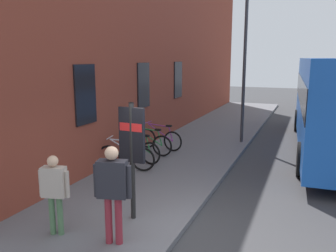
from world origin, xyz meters
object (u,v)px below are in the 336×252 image
Objects in this scene: bicycle_nearest_sign at (148,144)px; bicycle_leaning_wall at (160,139)px; pedestrian_crossing_street at (54,187)px; pedestrian_by_facade at (113,185)px; street_lamp at (245,54)px; bicycle_by_door at (126,157)px; transit_info_sign at (132,143)px; bicycle_far_end at (137,150)px.

bicycle_nearest_sign is 0.79m from bicycle_leaning_wall.
pedestrian_crossing_street reaches higher than bicycle_leaning_wall.
street_lamp is (8.53, -0.65, 2.29)m from pedestrian_by_facade.
pedestrian_crossing_street is (-3.83, -0.66, 0.54)m from bicycle_by_door.
bicycle_nearest_sign is 4.93m from transit_info_sign.
pedestrian_crossing_street is at bearing -171.01° from bicycle_far_end.
street_lamp is (3.99, -2.55, 2.98)m from bicycle_far_end.
street_lamp is at bearing -6.11° from transit_info_sign.
pedestrian_crossing_street is (-4.67, -0.74, 0.54)m from bicycle_far_end.
transit_info_sign is 1.35× the size of pedestrian_by_facade.
bicycle_by_door is 4.19m from pedestrian_by_facade.
bicycle_leaning_wall is (0.79, -0.09, 0.00)m from bicycle_nearest_sign.
pedestrian_crossing_street is (-6.36, -0.68, 0.54)m from bicycle_leaning_wall.
bicycle_far_end and bicycle_nearest_sign have the same top height.
street_lamp is (4.82, -2.47, 2.98)m from bicycle_by_door.
pedestrian_crossing_street is at bearing -173.87° from bicycle_leaning_wall.
bicycle_far_end is at bearing 5.47° from bicycle_by_door.
transit_info_sign is (-5.22, -1.69, 1.21)m from bicycle_leaning_wall.
bicycle_far_end is 5.59m from street_lamp.
bicycle_far_end is 0.99× the size of pedestrian_by_facade.
bicycle_by_door and bicycle_far_end have the same top height.
bicycle_by_door is 1.00× the size of bicycle_far_end.
bicycle_leaning_wall is at bearing 17.93° from transit_info_sign.
transit_info_sign is (-3.53, -1.74, 1.21)m from bicycle_far_end.
pedestrian_crossing_street reaches higher than bicycle_nearest_sign.
pedestrian_by_facade is at bearing -157.34° from bicycle_far_end.
bicycle_far_end is at bearing 26.31° from transit_info_sign.
pedestrian_crossing_street is at bearing -172.12° from bicycle_nearest_sign.
bicycle_by_door is at bearing 31.71° from transit_info_sign.
bicycle_far_end is at bearing -177.91° from bicycle_nearest_sign.
pedestrian_crossing_street reaches higher than bicycle_by_door.
pedestrian_by_facade reaches higher than bicycle_far_end.
street_lamp reaches higher than transit_info_sign.
pedestrian_crossing_street is at bearing 168.18° from street_lamp.
bicycle_nearest_sign is at bearing 2.09° from bicycle_far_end.
bicycle_nearest_sign is 5.65m from pedestrian_crossing_street.
bicycle_nearest_sign is at bearing 173.64° from bicycle_leaning_wall.
bicycle_nearest_sign is at bearing 19.50° from pedestrian_by_facade.
bicycle_far_end is 4.12m from transit_info_sign.
bicycle_leaning_wall is 0.31× the size of street_lamp.
street_lamp reaches higher than pedestrian_crossing_street.
pedestrian_by_facade is 8.85m from street_lamp.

